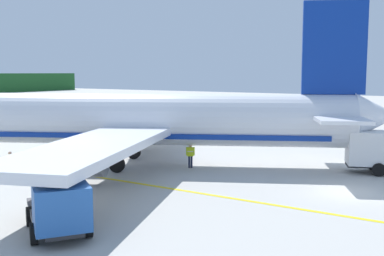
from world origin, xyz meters
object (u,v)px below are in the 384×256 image
at_px(airliner_foreground, 113,120).
at_px(crew_loader_left, 10,162).
at_px(service_truck_baggage, 59,209).
at_px(crew_marshaller, 190,154).

relative_size(airliner_foreground, crew_loader_left, 22.81).
distance_m(airliner_foreground, service_truck_baggage, 15.72).
relative_size(service_truck_baggage, crew_marshaller, 3.28).
bearing_deg(crew_marshaller, airliner_foreground, 111.25).
height_order(airliner_foreground, service_truck_baggage, airliner_foreground).
height_order(airliner_foreground, crew_loader_left, airliner_foreground).
xyz_separation_m(service_truck_baggage, crew_marshaller, (15.17, 3.01, -0.14)).
bearing_deg(service_truck_baggage, crew_marshaller, 11.24).
distance_m(airliner_foreground, crew_marshaller, 6.33).
xyz_separation_m(airliner_foreground, crew_loader_left, (-6.69, 3.22, -2.39)).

